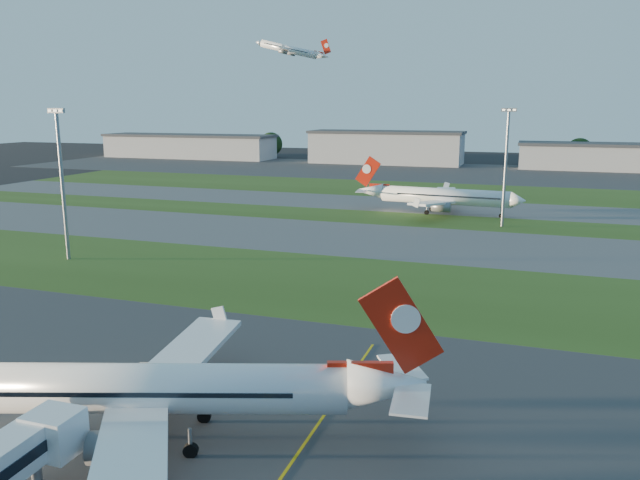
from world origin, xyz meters
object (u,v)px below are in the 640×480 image
at_px(airliner_parked, 155,390).
at_px(light_mast_west, 62,174).
at_px(light_mast_centre, 506,160).
at_px(airliner_taxiing, 443,197).

bearing_deg(airliner_parked, light_mast_west, 117.69).
relative_size(airliner_parked, light_mast_centre, 1.44).
relative_size(airliner_parked, airliner_taxiing, 0.95).
bearing_deg(light_mast_west, airliner_parked, -44.08).
bearing_deg(light_mast_centre, airliner_parked, -101.76).
xyz_separation_m(airliner_taxiing, light_mast_west, (-55.12, -68.53, 10.51)).
xyz_separation_m(airliner_parked, airliner_taxiing, (6.56, 115.55, 0.09)).
distance_m(light_mast_west, light_mast_centre, 89.64).
relative_size(airliner_parked, light_mast_west, 1.44).
bearing_deg(airliner_parked, airliner_taxiing, 68.52).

